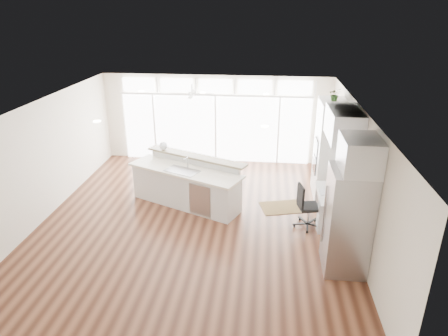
# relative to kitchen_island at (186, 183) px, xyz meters

# --- Properties ---
(floor) EXTENTS (7.00, 8.00, 0.02)m
(floor) POSITION_rel_kitchen_island_xyz_m (0.36, -0.84, -0.59)
(floor) COLOR #402013
(floor) RESTS_ON ground
(ceiling) EXTENTS (7.00, 8.00, 0.02)m
(ceiling) POSITION_rel_kitchen_island_xyz_m (0.36, -0.84, 2.12)
(ceiling) COLOR silver
(ceiling) RESTS_ON wall_back
(wall_back) EXTENTS (7.00, 0.04, 2.70)m
(wall_back) POSITION_rel_kitchen_island_xyz_m (0.36, 3.16, 0.77)
(wall_back) COLOR silver
(wall_back) RESTS_ON floor
(wall_front) EXTENTS (7.00, 0.04, 2.70)m
(wall_front) POSITION_rel_kitchen_island_xyz_m (0.36, -4.84, 0.77)
(wall_front) COLOR silver
(wall_front) RESTS_ON floor
(wall_left) EXTENTS (0.04, 8.00, 2.70)m
(wall_left) POSITION_rel_kitchen_island_xyz_m (-3.14, -0.84, 0.77)
(wall_left) COLOR silver
(wall_left) RESTS_ON floor
(wall_right) EXTENTS (0.04, 8.00, 2.70)m
(wall_right) POSITION_rel_kitchen_island_xyz_m (3.86, -0.84, 0.77)
(wall_right) COLOR silver
(wall_right) RESTS_ON floor
(glass_wall) EXTENTS (5.80, 0.06, 2.08)m
(glass_wall) POSITION_rel_kitchen_island_xyz_m (0.36, 3.10, 0.47)
(glass_wall) COLOR white
(glass_wall) RESTS_ON wall_back
(transom_row) EXTENTS (5.90, 0.06, 0.40)m
(transom_row) POSITION_rel_kitchen_island_xyz_m (0.36, 3.10, 1.80)
(transom_row) COLOR white
(transom_row) RESTS_ON wall_back
(desk_window) EXTENTS (0.04, 0.85, 0.85)m
(desk_window) POSITION_rel_kitchen_island_xyz_m (3.82, -0.54, 0.97)
(desk_window) COLOR white
(desk_window) RESTS_ON wall_right
(ceiling_fan) EXTENTS (1.16, 1.16, 0.32)m
(ceiling_fan) POSITION_rel_kitchen_island_xyz_m (-0.14, 1.96, 1.90)
(ceiling_fan) COLOR white
(ceiling_fan) RESTS_ON ceiling
(recessed_lights) EXTENTS (3.40, 3.00, 0.02)m
(recessed_lights) POSITION_rel_kitchen_island_xyz_m (0.36, -0.64, 2.10)
(recessed_lights) COLOR #F1E5CD
(recessed_lights) RESTS_ON ceiling
(oven_cabinet) EXTENTS (0.64, 1.20, 2.50)m
(oven_cabinet) POSITION_rel_kitchen_island_xyz_m (3.53, 0.96, 0.67)
(oven_cabinet) COLOR silver
(oven_cabinet) RESTS_ON floor
(desk_nook) EXTENTS (0.72, 1.30, 0.76)m
(desk_nook) POSITION_rel_kitchen_island_xyz_m (3.49, -0.54, -0.20)
(desk_nook) COLOR silver
(desk_nook) RESTS_ON floor
(upper_cabinets) EXTENTS (0.64, 1.30, 0.64)m
(upper_cabinets) POSITION_rel_kitchen_island_xyz_m (3.53, -0.54, 1.77)
(upper_cabinets) COLOR silver
(upper_cabinets) RESTS_ON wall_right
(refrigerator) EXTENTS (0.76, 0.90, 2.00)m
(refrigerator) POSITION_rel_kitchen_island_xyz_m (3.47, -2.19, 0.42)
(refrigerator) COLOR #A2A3A7
(refrigerator) RESTS_ON floor
(fridge_cabinet) EXTENTS (0.64, 0.90, 0.60)m
(fridge_cabinet) POSITION_rel_kitchen_island_xyz_m (3.53, -2.19, 1.72)
(fridge_cabinet) COLOR silver
(fridge_cabinet) RESTS_ON wall_right
(framed_photos) EXTENTS (0.06, 0.22, 0.80)m
(framed_photos) POSITION_rel_kitchen_island_xyz_m (3.82, 0.08, 0.82)
(framed_photos) COLOR black
(framed_photos) RESTS_ON wall_right
(kitchen_island) EXTENTS (3.11, 2.19, 1.16)m
(kitchen_island) POSITION_rel_kitchen_island_xyz_m (0.00, 0.00, 0.00)
(kitchen_island) COLOR silver
(kitchen_island) RESTS_ON floor
(rug) EXTENTS (1.14, 0.95, 0.01)m
(rug) POSITION_rel_kitchen_island_xyz_m (2.37, 0.07, -0.57)
(rug) COLOR #3A2812
(rug) RESTS_ON floor
(office_chair) EXTENTS (0.62, 0.59, 1.02)m
(office_chair) POSITION_rel_kitchen_island_xyz_m (2.94, -0.77, -0.07)
(office_chair) COLOR black
(office_chair) RESTS_ON floor
(fishbowl) EXTENTS (0.30, 0.30, 0.22)m
(fishbowl) POSITION_rel_kitchen_island_xyz_m (-0.70, 0.75, 0.69)
(fishbowl) COLOR white
(fishbowl) RESTS_ON kitchen_island
(monitor) EXTENTS (0.13, 0.44, 0.36)m
(monitor) POSITION_rel_kitchen_island_xyz_m (3.41, -0.54, 0.36)
(monitor) COLOR black
(monitor) RESTS_ON desk_nook
(keyboard) EXTENTS (0.15, 0.34, 0.02)m
(keyboard) POSITION_rel_kitchen_island_xyz_m (3.24, -0.54, 0.19)
(keyboard) COLOR silver
(keyboard) RESTS_ON desk_nook
(potted_plant) EXTENTS (0.29, 0.32, 0.25)m
(potted_plant) POSITION_rel_kitchen_island_xyz_m (3.53, 0.96, 2.05)
(potted_plant) COLOR #365F29
(potted_plant) RESTS_ON oven_cabinet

